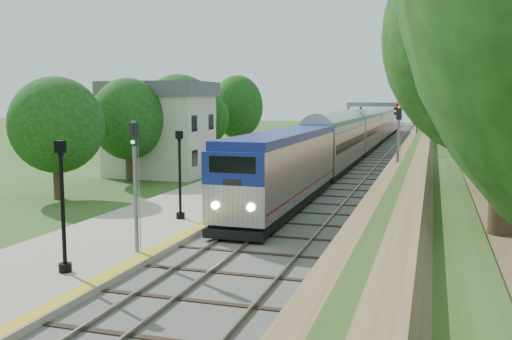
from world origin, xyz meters
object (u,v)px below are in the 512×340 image
(station_building, at_px, (160,128))
(train, at_px, (363,134))
(signal_farside, at_px, (398,140))
(lamppost_far, at_px, (180,180))
(signal_platform, at_px, (135,172))
(lamppost_mid, at_px, (63,214))
(signal_gantry, at_px, (382,114))

(station_building, distance_m, train, 30.79)
(station_building, distance_m, signal_farside, 21.14)
(station_building, height_order, signal_farside, station_building)
(lamppost_far, bearing_deg, signal_platform, -80.60)
(station_building, bearing_deg, lamppost_mid, -69.85)
(signal_gantry, bearing_deg, signal_farside, -83.19)
(lamppost_far, xyz_separation_m, signal_platform, (1.07, -6.47, 1.22))
(signal_gantry, relative_size, train, 0.09)
(station_building, height_order, signal_platform, station_building)
(lamppost_mid, bearing_deg, signal_platform, 71.25)
(signal_platform, bearing_deg, lamppost_mid, -108.75)
(station_building, relative_size, signal_gantry, 1.02)
(train, bearing_deg, signal_farside, -79.55)
(train, distance_m, lamppost_far, 45.16)
(station_building, xyz_separation_m, signal_platform, (11.10, -24.09, -0.47))
(station_building, bearing_deg, signal_gantry, 56.62)
(signal_farside, bearing_deg, lamppost_far, -131.80)
(station_building, height_order, train, station_building)
(signal_gantry, xyz_separation_m, lamppost_far, (-6.44, -42.61, -2.42))
(signal_gantry, distance_m, lamppost_far, 43.16)
(train, bearing_deg, signal_gantry, -43.86)
(signal_platform, relative_size, signal_farside, 0.85)
(lamppost_far, bearing_deg, train, 84.96)
(train, bearing_deg, lamppost_far, -95.04)
(station_building, distance_m, lamppost_mid, 29.11)
(signal_gantry, distance_m, signal_platform, 49.39)
(lamppost_mid, distance_m, signal_platform, 3.57)
(signal_platform, bearing_deg, signal_gantry, 83.75)
(signal_gantry, relative_size, signal_farside, 1.36)
(lamppost_mid, distance_m, lamppost_far, 9.66)
(lamppost_far, xyz_separation_m, signal_farside, (10.17, 11.38, 1.50))
(station_building, xyz_separation_m, signal_farside, (20.20, -6.24, -0.19))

